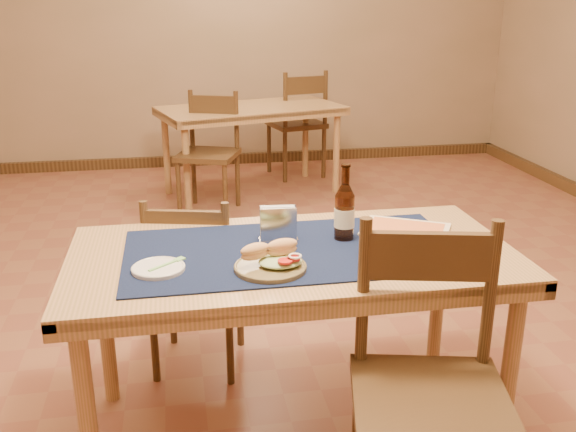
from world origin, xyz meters
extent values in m
cube|color=brown|center=(0.00, 0.00, -0.01)|extent=(6.00, 7.00, 0.02)
cube|color=#9B7E64|center=(0.00, 3.51, 1.40)|extent=(6.00, 0.02, 2.80)
cylinder|color=#AF7F52|center=(-0.72, -1.12, 0.35)|extent=(0.06, 0.06, 0.71)
cylinder|color=#AF7F52|center=(0.72, -1.12, 0.35)|extent=(0.06, 0.06, 0.71)
cylinder|color=#AF7F52|center=(-0.72, -0.48, 0.35)|extent=(0.06, 0.06, 0.71)
cylinder|color=#AF7F52|center=(0.72, -0.48, 0.35)|extent=(0.06, 0.06, 0.71)
cube|color=#AF7F52|center=(0.00, -0.80, 0.73)|extent=(1.60, 0.80, 0.04)
cube|color=#0F1B38|center=(0.00, -0.80, 0.75)|extent=(1.20, 0.60, 0.01)
cube|color=#4B331A|center=(0.00, 3.47, 0.05)|extent=(6.00, 0.06, 0.10)
cylinder|color=#AF7F52|center=(-0.32, 1.95, 0.35)|extent=(0.06, 0.06, 0.71)
cylinder|color=#AF7F52|center=(0.96, 2.31, 0.35)|extent=(0.06, 0.06, 0.71)
cylinder|color=#AF7F52|center=(-0.48, 2.52, 0.35)|extent=(0.06, 0.06, 0.71)
cylinder|color=#AF7F52|center=(0.81, 2.87, 0.35)|extent=(0.06, 0.06, 0.71)
cube|color=#AF7F52|center=(0.24, 2.41, 0.73)|extent=(1.63, 1.11, 0.04)
cylinder|color=#4B331A|center=(-0.13, -0.14, 0.21)|extent=(0.03, 0.03, 0.42)
cylinder|color=#4B331A|center=(-0.46, -0.06, 0.21)|extent=(0.03, 0.03, 0.42)
cylinder|color=#4B331A|center=(-0.21, -0.46, 0.21)|extent=(0.03, 0.03, 0.42)
cylinder|color=#4B331A|center=(-0.54, -0.38, 0.21)|extent=(0.03, 0.03, 0.42)
cube|color=#4B331A|center=(-0.34, -0.26, 0.42)|extent=(0.47, 0.47, 0.04)
cube|color=#4B331A|center=(-0.38, -0.43, 0.74)|extent=(0.33, 0.11, 0.13)
cylinder|color=#4B331A|center=(-0.22, -0.47, 0.63)|extent=(0.03, 0.03, 0.43)
cylinder|color=#4B331A|center=(-0.54, -0.39, 0.63)|extent=(0.03, 0.03, 0.43)
cylinder|color=#4B331A|center=(0.15, -1.17, 0.24)|extent=(0.04, 0.04, 0.49)
cylinder|color=#4B331A|center=(0.54, -1.26, 0.24)|extent=(0.04, 0.04, 0.49)
cube|color=#4B331A|center=(0.30, -1.41, 0.49)|extent=(0.55, 0.55, 0.04)
cube|color=#4B331A|center=(0.35, -1.21, 0.87)|extent=(0.39, 0.12, 0.15)
cylinder|color=#4B331A|center=(0.16, -1.16, 0.74)|extent=(0.04, 0.04, 0.50)
cylinder|color=#4B331A|center=(0.54, -1.25, 0.74)|extent=(0.04, 0.04, 0.50)
cylinder|color=#4B331A|center=(-0.39, 1.85, 0.23)|extent=(0.04, 0.04, 0.46)
cylinder|color=#4B331A|center=(-0.05, 1.72, 0.23)|extent=(0.04, 0.04, 0.46)
cylinder|color=#4B331A|center=(-0.26, 2.20, 0.23)|extent=(0.04, 0.04, 0.46)
cylinder|color=#4B331A|center=(0.08, 2.07, 0.23)|extent=(0.04, 0.04, 0.46)
cube|color=#4B331A|center=(-0.15, 1.96, 0.46)|extent=(0.55, 0.55, 0.04)
cube|color=#4B331A|center=(-0.09, 2.14, 0.82)|extent=(0.36, 0.16, 0.14)
cylinder|color=#4B331A|center=(-0.26, 2.21, 0.69)|extent=(0.04, 0.04, 0.47)
cylinder|color=#4B331A|center=(0.09, 2.08, 0.69)|extent=(0.04, 0.04, 0.47)
cylinder|color=#4B331A|center=(0.87, 3.17, 0.25)|extent=(0.04, 0.04, 0.49)
cylinder|color=#4B331A|center=(0.49, 3.08, 0.25)|extent=(0.04, 0.04, 0.49)
cylinder|color=#4B331A|center=(0.96, 2.78, 0.25)|extent=(0.04, 0.04, 0.49)
cylinder|color=#4B331A|center=(0.58, 2.69, 0.25)|extent=(0.04, 0.04, 0.49)
cube|color=#4B331A|center=(0.73, 2.93, 0.49)|extent=(0.55, 0.55, 0.04)
cube|color=#4B331A|center=(0.77, 2.73, 0.87)|extent=(0.39, 0.12, 0.15)
cylinder|color=#4B331A|center=(0.97, 2.77, 0.74)|extent=(0.04, 0.04, 0.50)
cylinder|color=#4B331A|center=(0.58, 2.68, 0.74)|extent=(0.04, 0.04, 0.50)
cylinder|color=brown|center=(-0.11, -0.96, 0.76)|extent=(0.24, 0.24, 0.01)
torus|color=brown|center=(-0.11, -0.96, 0.77)|extent=(0.24, 0.24, 0.01)
ellipsoid|color=#9EBA80|center=(-0.07, -0.96, 0.78)|extent=(0.15, 0.12, 0.03)
ellipsoid|color=#E3A36C|center=(-0.16, -0.95, 0.82)|extent=(0.11, 0.08, 0.06)
ellipsoid|color=#E3A36C|center=(-0.06, -0.93, 0.82)|extent=(0.12, 0.07, 0.06)
cylinder|color=red|center=(-0.06, -1.00, 0.80)|extent=(0.05, 0.05, 0.01)
cylinder|color=red|center=(-0.03, -0.98, 0.80)|extent=(0.05, 0.05, 0.01)
torus|color=white|center=(-0.03, -0.99, 0.81)|extent=(0.05, 0.05, 0.01)
cylinder|color=silver|center=(-0.48, -0.90, 0.76)|extent=(0.18, 0.18, 0.01)
torus|color=silver|center=(-0.48, -0.90, 0.77)|extent=(0.18, 0.18, 0.01)
cube|color=#7BC66C|center=(-0.46, -0.90, 0.77)|extent=(0.10, 0.08, 0.00)
cube|color=#7BC66C|center=(-0.40, -0.85, 0.77)|extent=(0.04, 0.04, 0.00)
cylinder|color=#47210C|center=(0.21, -0.72, 0.84)|extent=(0.07, 0.07, 0.17)
cone|color=#47210C|center=(0.21, -0.72, 0.95)|extent=(0.07, 0.07, 0.04)
cylinder|color=#47210C|center=(0.21, -0.72, 1.00)|extent=(0.03, 0.03, 0.07)
cylinder|color=#47210C|center=(0.21, -0.72, 1.04)|extent=(0.04, 0.04, 0.01)
cylinder|color=#F7F2C5|center=(0.21, -0.72, 0.84)|extent=(0.08, 0.08, 0.07)
cube|color=silver|center=(-0.04, -0.69, 0.76)|extent=(0.15, 0.06, 0.00)
cube|color=silver|center=(-0.04, -0.71, 0.82)|extent=(0.13, 0.01, 0.12)
cube|color=silver|center=(-0.03, -0.67, 0.82)|extent=(0.13, 0.01, 0.12)
cube|color=white|center=(-0.04, -0.69, 0.82)|extent=(0.13, 0.05, 0.11)
cube|color=#3874B4|center=(-0.04, -0.71, 0.83)|extent=(0.09, 0.01, 0.04)
cube|color=beige|center=(0.47, -0.67, 0.76)|extent=(0.40, 0.37, 0.00)
cube|color=#D26A36|center=(0.47, -0.67, 0.76)|extent=(0.34, 0.31, 0.00)
camera|label=1|loc=(-0.40, -2.91, 1.62)|focal=40.00mm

